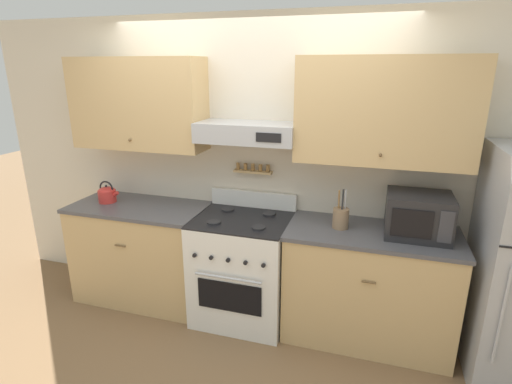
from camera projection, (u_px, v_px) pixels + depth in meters
The scene contains 8 objects.
ground_plane at pixel (232, 335), 3.31m from camera, with size 16.00×16.00×0.00m, color brown.
wall_back at pixel (255, 146), 3.40m from camera, with size 5.20×0.46×2.55m.
counter_left at pixel (143, 252), 3.75m from camera, with size 1.22×0.64×0.93m.
counter_right at pixel (368, 285), 3.17m from camera, with size 1.30×0.64×0.93m.
stove_range at pixel (243, 268), 3.44m from camera, with size 0.78×0.70×1.07m.
tea_kettle at pixel (107, 194), 3.68m from camera, with size 0.21×0.16×0.20m.
microwave at pixel (418, 215), 2.92m from camera, with size 0.45×0.39×0.32m.
utensil_crock at pixel (341, 218), 3.08m from camera, with size 0.12×0.12×0.31m.
Camera 1 is at (1.01, -2.62, 2.13)m, focal length 28.00 mm.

